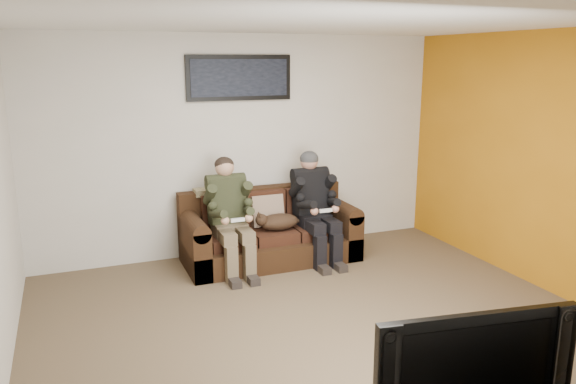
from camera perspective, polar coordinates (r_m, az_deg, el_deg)
name	(u,v)px	position (r m, az deg, el deg)	size (l,w,h in m)	color
floor	(321,327)	(5.12, 3.40, -13.51)	(5.00, 5.00, 0.00)	brown
ceiling	(326,21)	(4.57, 3.86, 16.96)	(5.00, 5.00, 0.00)	silver
wall_back	(243,146)	(6.74, -4.58, 4.70)	(5.00, 5.00, 0.00)	beige
wall_front	(528,280)	(2.89, 23.17, -8.23)	(5.00, 5.00, 0.00)	beige
wall_right	(552,164)	(6.16, 25.20, 2.63)	(4.50, 4.50, 0.00)	beige
accent_wall_right	(551,164)	(6.15, 25.14, 2.63)	(4.50, 4.50, 0.00)	#B66F12
sofa	(269,234)	(6.62, -1.99, -4.25)	(2.00, 0.86, 0.82)	black
throw_pillow	(267,211)	(6.58, -2.12, -1.89)	(0.38, 0.11, 0.36)	#957861
throw_blanket	(212,191)	(6.55, -7.75, 0.06)	(0.41, 0.20, 0.07)	tan
person_left	(230,209)	(6.21, -5.96, -1.78)	(0.51, 0.87, 1.26)	brown
person_right	(314,201)	(6.55, 2.70, -0.89)	(0.51, 0.86, 1.26)	black
cat	(277,222)	(6.42, -1.10, -3.03)	(0.66, 0.26, 0.24)	#3F2919
framed_poster	(239,78)	(6.63, -4.96, 11.49)	(1.25, 0.05, 0.52)	black
television	(465,360)	(3.28, 17.54, -15.96)	(1.12, 0.15, 0.65)	black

